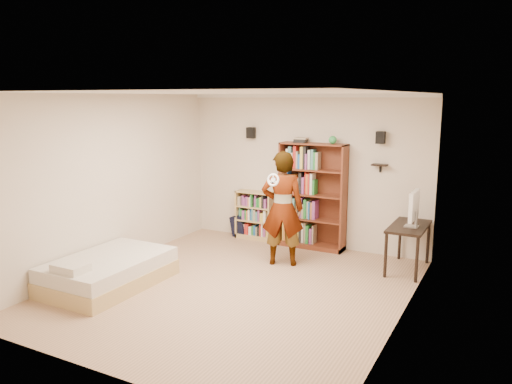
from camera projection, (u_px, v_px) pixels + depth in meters
ground at (236, 288)px, 7.00m from camera, size 4.50×5.00×0.01m
room_shell at (235, 164)px, 6.68m from camera, size 4.52×5.02×2.71m
crown_molding at (234, 95)px, 6.51m from camera, size 4.50×5.00×0.06m
speaker_left at (251, 133)px, 9.20m from camera, size 0.14×0.12×0.20m
speaker_right at (381, 138)px, 8.10m from camera, size 0.14×0.12×0.20m
wall_shelf at (380, 165)px, 8.19m from camera, size 0.25×0.16×0.02m
tall_bookshelf at (312, 196)px, 8.75m from camera, size 1.18×0.34×1.87m
low_bookshelf at (255, 215)px, 9.41m from camera, size 0.73×0.27×0.91m
computer_desk at (408, 248)px, 7.70m from camera, size 0.52×1.05×0.71m
imac at (412, 209)px, 7.49m from camera, size 0.17×0.56×0.55m
daybed at (109, 268)px, 7.07m from camera, size 1.15×1.77×0.52m
person at (282, 208)px, 7.87m from camera, size 0.78×0.65×1.83m
wii_wheel at (273, 180)px, 7.48m from camera, size 0.20×0.08×0.20m
navy_bag at (239, 226)px, 9.60m from camera, size 0.33×0.23×0.42m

